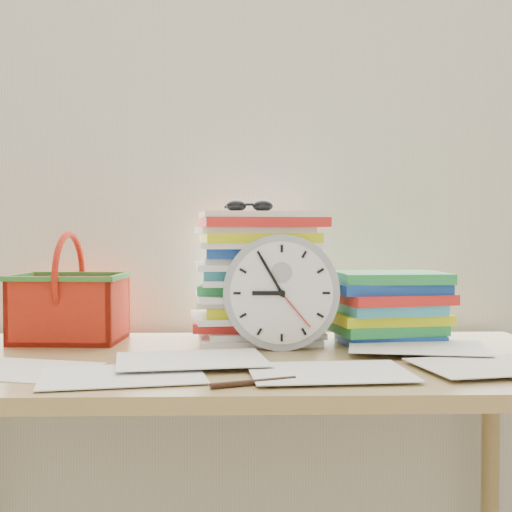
{
  "coord_description": "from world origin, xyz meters",
  "views": [
    {
      "loc": [
        0.01,
        0.14,
        1.01
      ],
      "look_at": [
        0.05,
        1.6,
        0.96
      ],
      "focal_mm": 50.0,
      "sensor_mm": 36.0,
      "label": 1
    }
  ],
  "objects_px": {
    "clock": "(281,292)",
    "book_stack": "(389,308)",
    "desk": "(231,393)",
    "basket": "(69,288)",
    "paper_stack": "(258,276)"
  },
  "relations": [
    {
      "from": "paper_stack",
      "to": "basket",
      "type": "relative_size",
      "value": 1.22
    },
    {
      "from": "desk",
      "to": "paper_stack",
      "type": "bearing_deg",
      "value": 74.43
    },
    {
      "from": "paper_stack",
      "to": "clock",
      "type": "xyz_separation_m",
      "value": [
        0.05,
        -0.13,
        -0.03
      ]
    },
    {
      "from": "paper_stack",
      "to": "clock",
      "type": "height_order",
      "value": "paper_stack"
    },
    {
      "from": "book_stack",
      "to": "basket",
      "type": "distance_m",
      "value": 0.75
    },
    {
      "from": "clock",
      "to": "book_stack",
      "type": "height_order",
      "value": "clock"
    },
    {
      "from": "desk",
      "to": "book_stack",
      "type": "xyz_separation_m",
      "value": [
        0.36,
        0.17,
        0.16
      ]
    },
    {
      "from": "book_stack",
      "to": "basket",
      "type": "xyz_separation_m",
      "value": [
        -0.74,
        0.05,
        0.04
      ]
    },
    {
      "from": "basket",
      "to": "desk",
      "type": "bearing_deg",
      "value": -25.35
    },
    {
      "from": "basket",
      "to": "clock",
      "type": "bearing_deg",
      "value": -10.08
    },
    {
      "from": "book_stack",
      "to": "clock",
      "type": "bearing_deg",
      "value": -163.04
    },
    {
      "from": "paper_stack",
      "to": "book_stack",
      "type": "xyz_separation_m",
      "value": [
        0.3,
        -0.06,
        -0.07
      ]
    },
    {
      "from": "clock",
      "to": "desk",
      "type": "bearing_deg",
      "value": -139.99
    },
    {
      "from": "paper_stack",
      "to": "basket",
      "type": "distance_m",
      "value": 0.44
    },
    {
      "from": "basket",
      "to": "paper_stack",
      "type": "bearing_deg",
      "value": 5.18
    }
  ]
}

